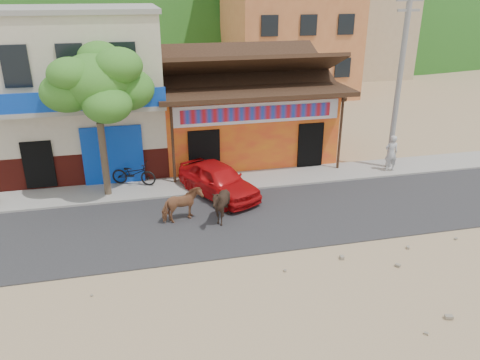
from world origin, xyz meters
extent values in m
plane|color=#9E825B|center=(0.00, 0.00, 0.00)|extent=(120.00, 120.00, 0.00)
cube|color=#28282B|center=(0.00, 2.50, 0.02)|extent=(60.00, 5.00, 0.04)
cube|color=gray|center=(0.00, 6.00, 0.06)|extent=(60.00, 2.00, 0.12)
cube|color=orange|center=(2.00, 10.00, 1.80)|extent=(8.00, 6.00, 3.60)
cube|color=beige|center=(-5.50, 10.00, 3.50)|extent=(7.00, 6.00, 7.00)
cube|color=#CC723F|center=(9.00, 24.00, 6.00)|extent=(9.00, 9.00, 12.00)
cube|color=tan|center=(18.00, 30.00, 5.00)|extent=(8.00, 8.00, 10.00)
cylinder|color=gray|center=(8.20, 6.00, 4.12)|extent=(0.24, 0.24, 8.00)
imported|color=#975F3C|center=(-1.87, 2.88, 0.67)|extent=(1.63, 1.15, 1.25)
imported|color=black|center=(-0.52, 2.41, 0.76)|extent=(1.63, 1.54, 1.43)
imported|color=red|center=(-0.18, 4.76, 0.73)|extent=(3.26, 4.38, 1.39)
imported|color=black|center=(-3.52, 6.54, 0.63)|extent=(2.05, 1.34, 1.02)
imported|color=silver|center=(8.00, 5.56, 0.96)|extent=(0.64, 0.45, 1.68)
camera|label=1|loc=(-3.28, -12.50, 8.04)|focal=35.00mm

